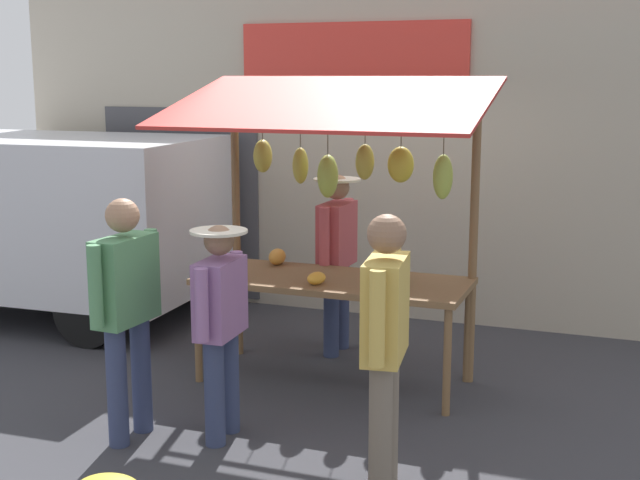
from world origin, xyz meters
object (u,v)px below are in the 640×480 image
object	(u,v)px
vendor_with_sunhat	(337,249)
shopper_in_striped_shirt	(385,332)
shopper_with_shopping_bag	(126,301)
shopper_in_grey_tee	(221,317)
market_stall	(336,196)

from	to	relation	value
vendor_with_sunhat	shopper_in_striped_shirt	world-z (taller)	shopper_in_striped_shirt
shopper_with_shopping_bag	shopper_in_grey_tee	bearing A→B (deg)	-66.05
shopper_in_grey_tee	shopper_in_striped_shirt	world-z (taller)	shopper_in_striped_shirt
vendor_with_sunhat	shopper_in_striped_shirt	xyz separation A→B (m)	(-1.17, 2.44, 0.03)
market_stall	vendor_with_sunhat	size ratio (longest dim) A/B	1.53
market_stall	vendor_with_sunhat	bearing A→B (deg)	-71.33
vendor_with_sunhat	shopper_with_shopping_bag	size ratio (longest dim) A/B	0.96
market_stall	shopper_in_striped_shirt	distance (m)	2.05
vendor_with_sunhat	shopper_in_grey_tee	distance (m)	2.10
market_stall	shopper_with_shopping_bag	bearing A→B (deg)	59.97
market_stall	shopper_in_grey_tee	size ratio (longest dim) A/B	1.65
market_stall	shopper_with_shopping_bag	distance (m)	1.96
shopper_in_grey_tee	vendor_with_sunhat	bearing A→B (deg)	-5.34
shopper_in_grey_tee	shopper_with_shopping_bag	size ratio (longest dim) A/B	0.89
shopper_in_grey_tee	shopper_with_shopping_bag	world-z (taller)	shopper_with_shopping_bag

